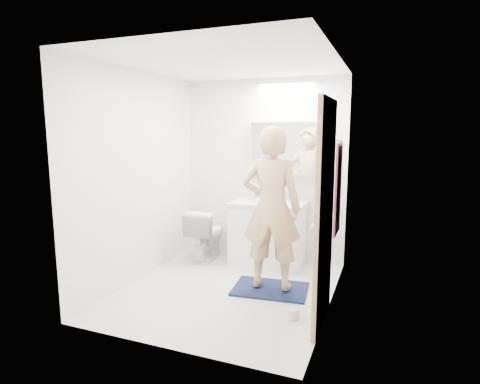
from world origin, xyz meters
The scene contains 23 objects.
floor centered at (0.00, 0.00, 0.00)m, with size 2.50×2.50×0.00m, color silver.
ceiling centered at (0.00, 0.00, 2.40)m, with size 2.50×2.50×0.00m, color white.
wall_back centered at (0.00, 1.25, 1.20)m, with size 2.50×2.50×0.00m, color white.
wall_front centered at (0.00, -1.25, 1.20)m, with size 2.50×2.50×0.00m, color white.
wall_left centered at (-1.10, 0.00, 1.20)m, with size 2.50×2.50×0.00m, color white.
wall_right centered at (1.10, 0.00, 1.20)m, with size 2.50×2.50×0.00m, color white.
vanity_cabinet centered at (0.16, 0.96, 0.39)m, with size 0.90×0.55×0.78m, color white.
countertop centered at (0.16, 0.96, 0.80)m, with size 0.95×0.58×0.04m, color white.
sink_basin centered at (0.16, 0.99, 0.84)m, with size 0.36×0.36×0.03m, color white.
faucet centered at (0.16, 1.19, 0.90)m, with size 0.02×0.02×0.16m, color silver.
medicine_cabinet centered at (0.30, 1.18, 1.50)m, with size 0.88×0.14×0.70m, color white.
mirror_panel centered at (0.30, 1.10, 1.50)m, with size 0.84×0.01×0.66m, color silver.
toilet centered at (-0.67, 0.85, 0.35)m, with size 0.39×0.68×0.69m, color white.
bath_rug centered at (0.44, 0.15, 0.01)m, with size 0.80×0.55×0.02m, color #13183C.
person centered at (0.44, 0.15, 0.91)m, with size 0.63×0.41×1.73m, color tan.
door centered at (1.08, -0.35, 1.00)m, with size 0.04×0.80×2.00m, color tan.
door_knob centered at (1.04, -0.65, 0.95)m, with size 0.06×0.06×0.06m, color gold.
towel centered at (1.08, 0.55, 1.10)m, with size 0.02×0.42×1.00m, color #0F1D31.
towel_hook centered at (1.07, 0.55, 1.62)m, with size 0.02×0.02×0.07m, color silver.
soap_bottle_a centered at (-0.12, 1.11, 0.94)m, with size 0.09×0.09×0.24m, color #C8C281.
soap_bottle_b centered at (0.03, 1.15, 0.91)m, with size 0.08×0.08×0.18m, color #5477B4.
toothbrush_cup centered at (0.43, 1.12, 0.86)m, with size 0.10×0.10×0.09m, color #3B5BB1.
toilet_paper_roll centered at (0.83, -0.40, 0.05)m, with size 0.11×0.11×0.10m, color silver.
Camera 1 is at (1.59, -3.70, 1.73)m, focal length 28.94 mm.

